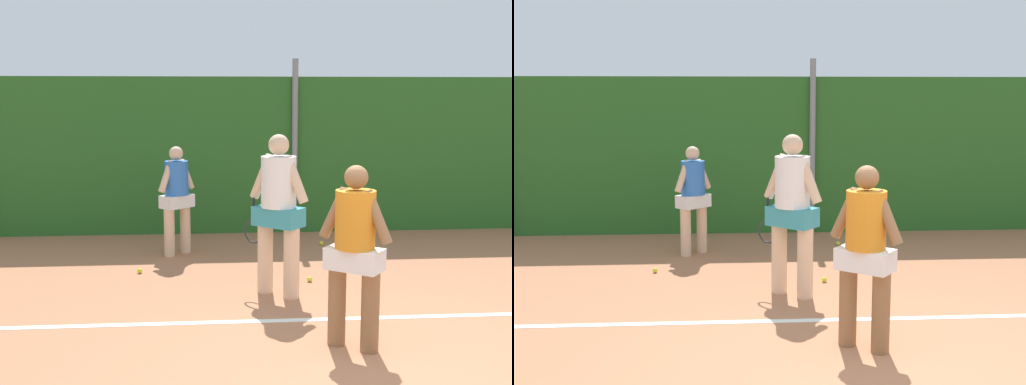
% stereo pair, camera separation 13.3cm
% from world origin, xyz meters
% --- Properties ---
extents(ground_plane, '(26.93, 26.93, 0.00)m').
position_xyz_m(ground_plane, '(0.00, 1.78, 0.00)').
color(ground_plane, '#B2704C').
extents(hedge_fence_backdrop, '(17.50, 0.25, 2.63)m').
position_xyz_m(hedge_fence_backdrop, '(0.00, 6.05, 1.31)').
color(hedge_fence_backdrop, '#286023').
rests_on(hedge_fence_backdrop, ground_plane).
extents(fence_post_center, '(0.10, 0.10, 2.92)m').
position_xyz_m(fence_post_center, '(0.00, 5.87, 1.46)').
color(fence_post_center, gray).
rests_on(fence_post_center, ground_plane).
extents(court_baseline_paint, '(12.79, 0.10, 0.01)m').
position_xyz_m(court_baseline_paint, '(0.00, 1.55, 0.00)').
color(court_baseline_paint, white).
rests_on(court_baseline_paint, ground_plane).
extents(player_foreground_near, '(0.60, 0.54, 1.71)m').
position_xyz_m(player_foreground_near, '(-0.16, 0.78, 0.96)').
color(player_foreground_near, '#8C603D').
rests_on(player_foreground_near, ground_plane).
extents(player_midcourt, '(0.71, 0.60, 1.89)m').
position_xyz_m(player_midcourt, '(-0.67, 2.43, 1.06)').
color(player_midcourt, beige).
rests_on(player_midcourt, ground_plane).
extents(player_backcourt_far, '(0.53, 0.52, 1.59)m').
position_xyz_m(player_backcourt_far, '(-1.92, 4.52, 0.89)').
color(player_backcourt_far, beige).
rests_on(player_backcourt_far, ground_plane).
extents(tennis_ball_1, '(0.07, 0.07, 0.07)m').
position_xyz_m(tennis_ball_1, '(0.90, 4.06, 0.03)').
color(tennis_ball_1, '#CCDB33').
rests_on(tennis_ball_1, ground_plane).
extents(tennis_ball_5, '(0.07, 0.07, 0.07)m').
position_xyz_m(tennis_ball_5, '(-2.38, 3.51, 0.03)').
color(tennis_ball_5, '#CCDB33').
rests_on(tennis_ball_5, ground_plane).
extents(tennis_ball_6, '(0.07, 0.07, 0.07)m').
position_xyz_m(tennis_ball_6, '(0.30, 4.91, 0.03)').
color(tennis_ball_6, '#CCDB33').
rests_on(tennis_ball_6, ground_plane).
extents(tennis_ball_7, '(0.07, 0.07, 0.07)m').
position_xyz_m(tennis_ball_7, '(-0.21, 2.93, 0.03)').
color(tennis_ball_7, '#CCDB33').
rests_on(tennis_ball_7, ground_plane).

